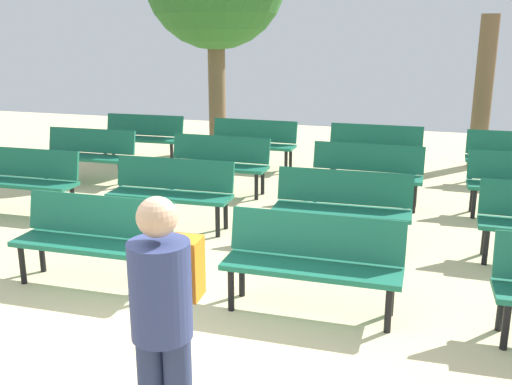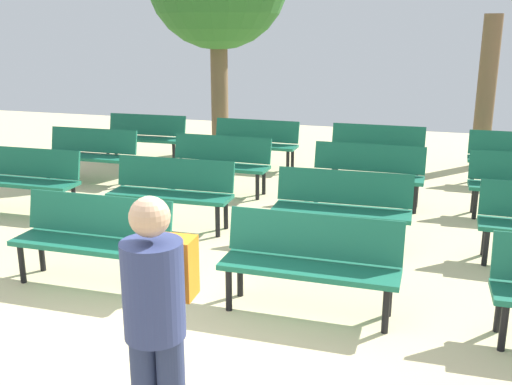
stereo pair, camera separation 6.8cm
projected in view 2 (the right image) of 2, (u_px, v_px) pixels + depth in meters
The scene contains 14 objects.
ground_plane at pixel (115, 384), 4.25m from camera, with size 24.00×24.00×0.00m, color beige.
bench_r0_c1 at pixel (94, 235), 5.86m from camera, with size 1.61×0.51×0.87m.
bench_r0_c2 at pixel (311, 258), 5.26m from camera, with size 1.60×0.49×0.87m.
bench_r1_c0 at pixel (25, 176), 8.20m from camera, with size 1.61×0.52×0.87m.
bench_r1_c1 at pixel (172, 189), 7.54m from camera, with size 1.62×0.54×0.87m.
bench_r1_c2 at pixel (342, 204), 6.89m from camera, with size 1.62×0.53×0.87m.
bench_r2_c0 at pixel (90, 152), 9.82m from camera, with size 1.61×0.51×0.87m.
bench_r2_c1 at pixel (219, 161), 9.15m from camera, with size 1.60×0.50×0.87m.
bench_r2_c2 at pixel (368, 171), 8.48m from camera, with size 1.60×0.48×0.87m.
bench_r3_c0 at pixel (145, 134), 11.42m from camera, with size 1.62×0.53×0.87m.
bench_r3_c1 at pixel (255, 141), 10.77m from camera, with size 1.61×0.51×0.87m.
bench_r3_c2 at pixel (377, 147), 10.18m from camera, with size 1.60×0.48×0.87m.
tree_1 at pixel (486, 93), 10.62m from camera, with size 0.33×0.33×2.75m.
visitor_with_backpack at pixel (157, 318), 3.26m from camera, with size 0.36×0.54×1.65m.
Camera 2 is at (2.10, -3.24, 2.49)m, focal length 41.20 mm.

